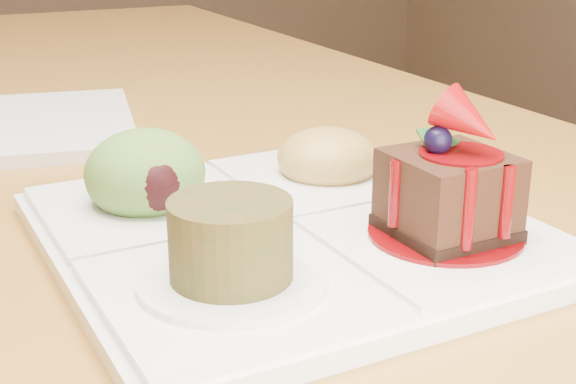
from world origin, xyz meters
name	(u,v)px	position (x,y,z in m)	size (l,w,h in m)	color
dining_table	(12,195)	(0.00, 0.00, 0.68)	(1.00, 1.80, 0.75)	#A36B2A
sampler_plate	(282,211)	(0.12, -0.36, 0.77)	(0.29, 0.29, 0.11)	white
second_plate	(5,127)	(0.00, -0.02, 0.76)	(0.23, 0.23, 0.01)	white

